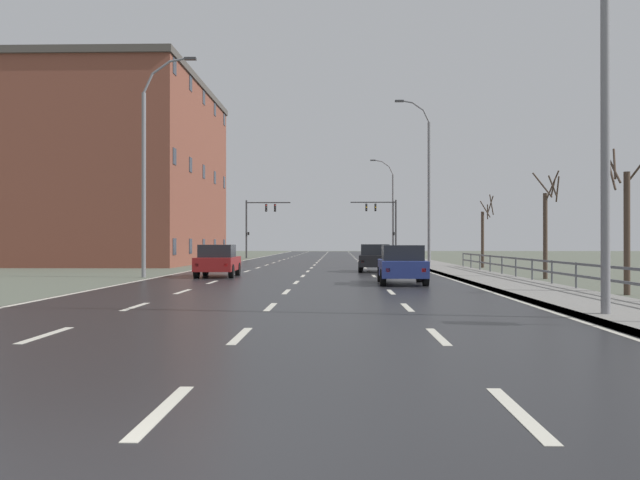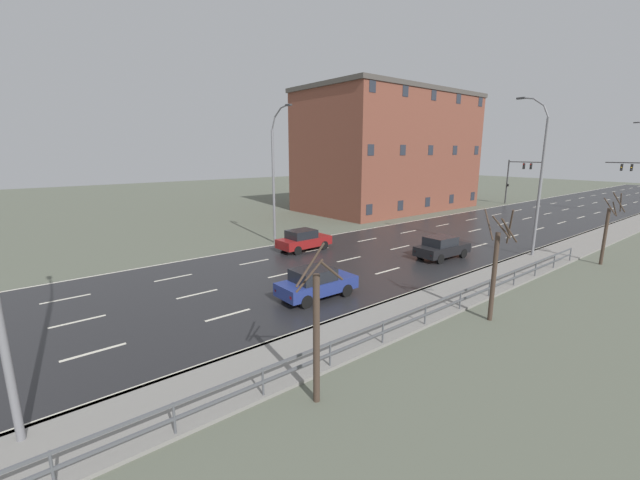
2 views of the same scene
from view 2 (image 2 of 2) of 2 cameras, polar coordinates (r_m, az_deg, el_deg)
name	(u,v)px [view 2 (image 2 of 2)]	position (r m, az deg, el deg)	size (l,w,h in m)	color
ground_plane	(490,228)	(42.51, 23.16, 1.64)	(160.00, 160.00, 0.12)	#5B6051
road_asphalt_strip	(543,215)	(53.32, 29.24, 3.16)	(14.00, 120.00, 0.03)	#232326
sidewalk_right	(631,224)	(50.90, 38.03, 1.76)	(3.00, 120.00, 0.12)	gray
guardrail	(405,319)	(16.56, 12.11, -11.02)	(0.07, 34.40, 1.00)	#515459
street_lamp_midground	(539,180)	(31.11, 28.84, 7.54)	(2.30, 0.24, 10.91)	slate
street_lamp_left_bank	(275,179)	(31.71, -6.52, 8.72)	(2.63, 0.24, 10.60)	slate
traffic_signal_left	(516,174)	(61.90, 26.23, 8.44)	(4.72, 0.36, 6.10)	#38383A
car_distant	(442,247)	(28.68, 17.03, -0.99)	(2.01, 4.19, 1.57)	black
car_mid_centre	(316,283)	(20.12, -0.57, -6.13)	(1.90, 4.13, 1.57)	navy
car_near_right	(303,240)	(29.74, -2.38, 0.03)	(1.93, 4.15, 1.57)	maroon
brick_building	(389,151)	(52.56, 9.82, 12.39)	(12.83, 22.65, 14.48)	brown
bare_tree_near	(316,331)	(11.69, -0.54, -12.86)	(1.16, 1.10, 4.75)	#423328
bare_tree_mid	(495,269)	(18.61, 23.81, -3.78)	(1.30, 1.31, 4.98)	#423328
bare_tree_far	(607,232)	(31.61, 35.79, 0.97)	(1.08, 1.50, 4.82)	#423328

